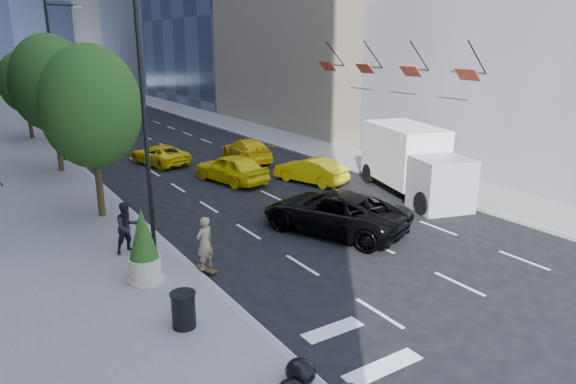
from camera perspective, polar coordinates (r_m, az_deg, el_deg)
ground at (r=19.78m, az=7.61°, el=-6.44°), size 160.00×160.00×0.00m
sidewalk_left at (r=44.54m, az=-28.49°, el=4.57°), size 6.00×120.00×0.15m
sidewalk_right at (r=49.58m, az=-6.06°, el=7.44°), size 4.00×120.00×0.15m
lamp_near at (r=18.76m, az=-15.32°, el=10.28°), size 2.13×0.22×10.00m
lamp_far at (r=36.29m, az=-24.30°, el=12.06°), size 2.13×0.22×10.00m
tree_near at (r=23.45m, az=-21.04°, el=8.79°), size 4.20×4.20×7.46m
tree_mid at (r=33.23m, az=-24.87°, el=10.87°), size 4.50×4.50×7.99m
tree_far at (r=46.15m, az=-27.24°, el=10.82°), size 3.90×3.90×6.92m
traffic_signal at (r=54.20m, az=-27.29°, el=10.94°), size 2.48×0.53×5.20m
facade_flags at (r=32.86m, az=11.11°, el=13.52°), size 1.85×13.30×2.05m
skateboarder at (r=17.70m, az=-9.22°, el=-6.02°), size 0.79×0.64×1.87m
black_sedan_lincoln at (r=21.28m, az=5.13°, el=-2.24°), size 4.95×6.79×1.72m
black_sedan_mercedes at (r=22.22m, az=5.50°, el=-1.74°), size 2.81×5.39×1.49m
taxi_a at (r=29.01m, az=-6.32°, el=2.66°), size 2.99×5.12×1.64m
taxi_b at (r=28.78m, az=2.54°, el=2.42°), size 2.79×4.56×1.42m
taxi_c at (r=34.22m, az=-14.09°, el=4.05°), size 3.11×4.96×1.28m
taxi_d at (r=34.23m, az=-4.53°, el=4.67°), size 2.79×5.38×1.49m
city_bus at (r=43.58m, az=-20.94°, el=7.10°), size 4.21×10.72×2.91m
box_truck at (r=27.07m, az=13.72°, el=3.35°), size 4.53×7.64×3.45m
pedestrian_a at (r=19.63m, az=-17.42°, el=-3.77°), size 1.07×0.92×1.92m
trash_can at (r=14.47m, az=-11.52°, el=-12.79°), size 0.65×0.65×0.97m
planter_shrub at (r=17.02m, az=-15.75°, el=-5.93°), size 1.03×1.03×2.48m
garbage_bags at (r=12.06m, az=0.98°, el=-20.11°), size 1.17×1.13×0.58m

